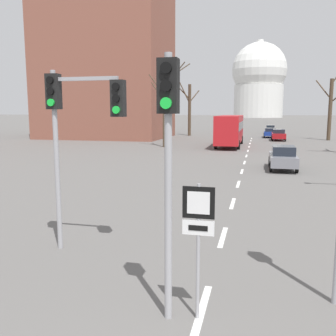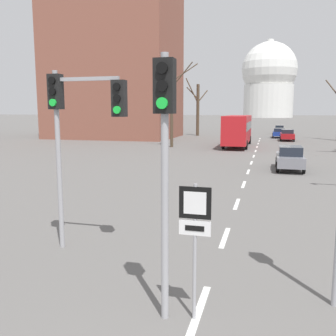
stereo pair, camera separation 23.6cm
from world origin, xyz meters
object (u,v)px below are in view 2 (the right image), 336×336
at_px(traffic_signal_centre_tall, 165,139).
at_px(traffic_signal_near_left, 78,115).
at_px(sedan_mid_centre, 279,133).
at_px(sedan_near_right, 287,135).
at_px(sedan_far_right, 239,129).
at_px(city_bus, 238,128).
at_px(route_sign_post, 195,228).
at_px(sedan_far_left, 290,158).
at_px(sedan_near_left, 279,129).

bearing_deg(traffic_signal_centre_tall, traffic_signal_near_left, 138.69).
bearing_deg(sedan_mid_centre, traffic_signal_near_left, -97.57).
height_order(traffic_signal_near_left, sedan_near_right, traffic_signal_near_left).
distance_m(traffic_signal_centre_tall, sedan_far_right, 64.68).
bearing_deg(city_bus, route_sign_post, -86.60).
xyz_separation_m(sedan_far_right, city_bus, (1.98, -28.03, 1.27)).
relative_size(traffic_signal_near_left, sedan_far_left, 1.16).
bearing_deg(sedan_far_right, traffic_signal_near_left, -89.73).
xyz_separation_m(traffic_signal_centre_tall, sedan_near_left, (3.59, 63.35, -2.71)).
bearing_deg(sedan_far_left, traffic_signal_near_left, -110.99).
bearing_deg(city_bus, sedan_far_right, 94.03).
bearing_deg(sedan_far_right, traffic_signal_centre_tall, -86.82).
distance_m(traffic_signal_near_left, sedan_near_left, 60.92).
xyz_separation_m(route_sign_post, sedan_far_right, (-4.14, 64.42, -1.04)).
distance_m(route_sign_post, sedan_far_right, 64.56).
bearing_deg(sedan_near_right, traffic_signal_centre_tall, -95.18).
bearing_deg(sedan_far_right, sedan_near_right, -66.30).
relative_size(sedan_near_right, city_bus, 0.42).
bearing_deg(traffic_signal_centre_tall, city_bus, 92.52).
xyz_separation_m(sedan_near_left, city_bus, (-5.20, -26.86, 1.29)).
relative_size(sedan_near_right, sedan_mid_centre, 1.10).
relative_size(sedan_near_right, sedan_far_right, 1.05).
bearing_deg(sedan_near_right, sedan_far_right, 113.70).
height_order(sedan_near_right, sedan_far_left, sedan_far_left).
relative_size(traffic_signal_near_left, sedan_far_right, 1.19).
bearing_deg(sedan_far_left, city_bus, 106.44).
bearing_deg(traffic_signal_near_left, sedan_mid_centre, 82.43).
xyz_separation_m(sedan_near_right, sedan_far_right, (-7.82, 17.81, -0.04)).
height_order(route_sign_post, sedan_mid_centre, route_sign_post).
distance_m(traffic_signal_near_left, sedan_far_right, 61.70).
distance_m(traffic_signal_centre_tall, traffic_signal_near_left, 4.40).
height_order(sedan_mid_centre, sedan_far_right, sedan_far_right).
bearing_deg(traffic_signal_centre_tall, sedan_far_left, 80.72).
xyz_separation_m(sedan_mid_centre, city_bus, (-4.90, -16.00, 1.28)).
bearing_deg(route_sign_post, sedan_far_left, 82.24).
bearing_deg(traffic_signal_near_left, route_sign_post, -36.00).
height_order(sedan_near_left, sedan_far_left, sedan_far_left).
distance_m(traffic_signal_centre_tall, route_sign_post, 1.76).
distance_m(sedan_near_left, sedan_far_right, 7.27).
bearing_deg(sedan_far_left, sedan_near_left, 89.57).
xyz_separation_m(sedan_far_left, city_bus, (-4.87, 16.50, 1.21)).
height_order(traffic_signal_centre_tall, sedan_mid_centre, traffic_signal_centre_tall).
relative_size(route_sign_post, sedan_mid_centre, 0.65).
relative_size(route_sign_post, sedan_far_right, 0.62).
bearing_deg(sedan_far_right, sedan_near_left, -9.30).
distance_m(sedan_mid_centre, sedan_far_right, 13.86).
relative_size(sedan_near_right, sedan_far_left, 1.03).
distance_m(sedan_far_left, sedan_far_right, 45.06).
bearing_deg(sedan_mid_centre, sedan_far_right, 119.75).
distance_m(traffic_signal_near_left, sedan_mid_centre, 50.12).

